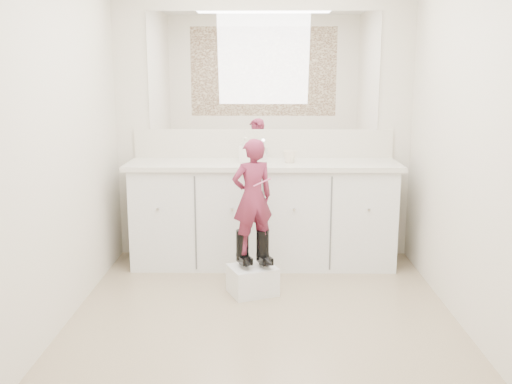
{
  "coord_description": "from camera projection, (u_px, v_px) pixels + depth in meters",
  "views": [
    {
      "loc": [
        0.0,
        -3.53,
        1.61
      ],
      "look_at": [
        -0.05,
        0.53,
        0.77
      ],
      "focal_mm": 40.0,
      "sensor_mm": 36.0,
      "label": 1
    }
  ],
  "objects": [
    {
      "name": "toddler",
      "position": [
        252.0,
        197.0,
        4.15
      ],
      "size": [
        0.37,
        0.31,
        0.85
      ],
      "primitive_type": "imported",
      "rotation": [
        0.0,
        0.0,
        3.54
      ],
      "color": "#AF3660",
      "rests_on": "step_stool"
    },
    {
      "name": "wall_front",
      "position": [
        263.0,
        190.0,
        2.07
      ],
      "size": [
        2.6,
        0.0,
        2.6
      ],
      "primitive_type": "plane",
      "rotation": [
        -1.57,
        0.0,
        0.0
      ],
      "color": "beige",
      "rests_on": "floor"
    },
    {
      "name": "boot_left",
      "position": [
        242.0,
        248.0,
        4.23
      ],
      "size": [
        0.16,
        0.21,
        0.27
      ],
      "primitive_type": null,
      "rotation": [
        0.0,
        0.0,
        0.4
      ],
      "color": "black",
      "rests_on": "step_stool"
    },
    {
      "name": "floor",
      "position": [
        263.0,
        322.0,
        3.78
      ],
      "size": [
        3.0,
        3.0,
        0.0
      ],
      "primitive_type": "plane",
      "color": "#8A725A",
      "rests_on": "ground"
    },
    {
      "name": "step_stool",
      "position": [
        253.0,
        280.0,
        4.26
      ],
      "size": [
        0.41,
        0.38,
        0.21
      ],
      "primitive_type": "cube",
      "rotation": [
        0.0,
        0.0,
        0.4
      ],
      "color": "silver",
      "rests_on": "floor"
    },
    {
      "name": "toothbrush",
      "position": [
        262.0,
        182.0,
        4.05
      ],
      "size": [
        0.13,
        0.06,
        0.06
      ],
      "primitive_type": "cylinder",
      "rotation": [
        0.0,
        1.22,
        0.4
      ],
      "color": "#D15180",
      "rests_on": "toddler"
    },
    {
      "name": "boot_right",
      "position": [
        263.0,
        248.0,
        4.23
      ],
      "size": [
        0.16,
        0.21,
        0.27
      ],
      "primitive_type": null,
      "rotation": [
        0.0,
        0.0,
        0.4
      ],
      "color": "black",
      "rests_on": "step_stool"
    },
    {
      "name": "vanity_cabinet",
      "position": [
        263.0,
        215.0,
        4.9
      ],
      "size": [
        2.2,
        0.55,
        0.85
      ],
      "primitive_type": "cube",
      "color": "silver",
      "rests_on": "floor"
    },
    {
      "name": "backsplash",
      "position": [
        263.0,
        144.0,
        5.03
      ],
      "size": [
        2.28,
        0.03,
        0.25
      ],
      "primitive_type": "cube",
      "color": "beige",
      "rests_on": "countertop"
    },
    {
      "name": "mirror",
      "position": [
        263.0,
        71.0,
        4.91
      ],
      "size": [
        2.0,
        0.02,
        1.0
      ],
      "primitive_type": "cube",
      "color": "white",
      "rests_on": "wall_back"
    },
    {
      "name": "wall_left",
      "position": [
        55.0,
        142.0,
        3.56
      ],
      "size": [
        0.0,
        3.0,
        3.0
      ],
      "primitive_type": "plane",
      "rotation": [
        1.57,
        0.0,
        1.57
      ],
      "color": "beige",
      "rests_on": "floor"
    },
    {
      "name": "cup",
      "position": [
        290.0,
        157.0,
        4.75
      ],
      "size": [
        0.11,
        0.11,
        0.1
      ],
      "primitive_type": "imported",
      "rotation": [
        0.0,
        0.0,
        -0.0
      ],
      "color": "beige",
      "rests_on": "countertop"
    },
    {
      "name": "faucet",
      "position": [
        263.0,
        154.0,
        4.94
      ],
      "size": [
        0.08,
        0.08,
        0.1
      ],
      "primitive_type": "cylinder",
      "color": "silver",
      "rests_on": "countertop"
    },
    {
      "name": "wall_back",
      "position": [
        263.0,
        122.0,
        5.01
      ],
      "size": [
        2.6,
        0.0,
        2.6
      ],
      "primitive_type": "plane",
      "rotation": [
        1.57,
        0.0,
        0.0
      ],
      "color": "beige",
      "rests_on": "floor"
    },
    {
      "name": "countertop",
      "position": [
        263.0,
        165.0,
        4.79
      ],
      "size": [
        2.28,
        0.58,
        0.04
      ],
      "primitive_type": "cube",
      "color": "beige",
      "rests_on": "vanity_cabinet"
    },
    {
      "name": "soap_bottle",
      "position": [
        245.0,
        150.0,
        4.8
      ],
      "size": [
        0.11,
        0.11,
        0.21
      ],
      "primitive_type": "imported",
      "rotation": [
        0.0,
        0.0,
        -0.21
      ],
      "color": "silver",
      "rests_on": "countertop"
    },
    {
      "name": "wall_right",
      "position": [
        473.0,
        143.0,
        3.52
      ],
      "size": [
        0.0,
        3.0,
        3.0
      ],
      "primitive_type": "plane",
      "rotation": [
        1.57,
        0.0,
        -1.57
      ],
      "color": "beige",
      "rests_on": "floor"
    },
    {
      "name": "dot_panel",
      "position": [
        263.0,
        64.0,
        1.99
      ],
      "size": [
        2.0,
        0.01,
        1.2
      ],
      "primitive_type": "cube",
      "color": "#472819",
      "rests_on": "wall_front"
    }
  ]
}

